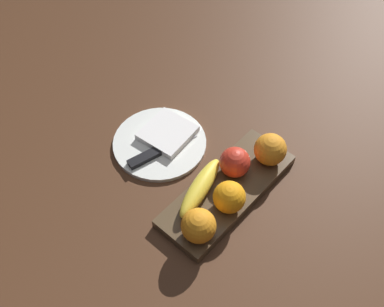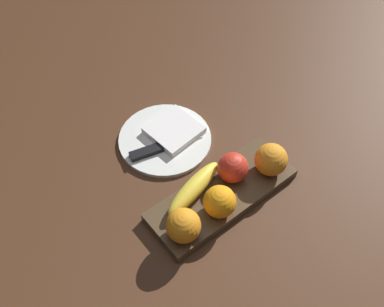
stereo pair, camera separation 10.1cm
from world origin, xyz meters
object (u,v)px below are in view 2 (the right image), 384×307
(fruit_tray, at_px, (222,195))
(folded_napkin, at_px, (174,130))
(apple, at_px, (233,168))
(dinner_plate, at_px, (165,139))
(orange_near_apple, at_px, (271,160))
(orange_near_banana, at_px, (220,202))
(banana, at_px, (194,188))
(orange_center, at_px, (183,226))
(knife, at_px, (155,149))

(fruit_tray, bearing_deg, folded_napkin, 82.37)
(apple, height_order, dinner_plate, apple)
(orange_near_apple, distance_m, orange_near_banana, 0.16)
(apple, relative_size, orange_near_banana, 0.99)
(fruit_tray, relative_size, orange_near_banana, 4.95)
(fruit_tray, xyz_separation_m, folded_napkin, (0.03, 0.21, 0.01))
(fruit_tray, bearing_deg, orange_near_banana, -139.13)
(banana, bearing_deg, orange_near_banana, -91.67)
(apple, bearing_deg, orange_near_banana, -148.58)
(orange_near_apple, bearing_deg, orange_center, -178.18)
(fruit_tray, xyz_separation_m, orange_center, (-0.13, -0.03, 0.05))
(orange_center, bearing_deg, knife, 68.56)
(banana, distance_m, orange_near_apple, 0.18)
(orange_near_banana, relative_size, dinner_plate, 0.31)
(orange_near_banana, distance_m, orange_center, 0.09)
(banana, height_order, folded_napkin, banana)
(banana, bearing_deg, knife, 73.11)
(orange_center, xyz_separation_m, knife, (0.09, 0.22, -0.04))
(banana, xyz_separation_m, folded_napkin, (0.08, 0.17, -0.02))
(banana, relative_size, dinner_plate, 0.75)
(fruit_tray, xyz_separation_m, dinner_plate, (0.00, 0.21, -0.01))
(knife, bearing_deg, orange_near_apple, -38.06)
(apple, xyz_separation_m, folded_napkin, (-0.01, 0.19, -0.04))
(fruit_tray, bearing_deg, orange_near_apple, -9.71)
(orange_center, bearing_deg, banana, 39.45)
(knife, bearing_deg, banana, -78.58)
(orange_near_banana, height_order, knife, orange_near_banana)
(orange_center, relative_size, knife, 0.39)
(banana, distance_m, dinner_plate, 0.18)
(fruit_tray, relative_size, dinner_plate, 1.52)
(fruit_tray, bearing_deg, apple, 21.49)
(orange_near_apple, distance_m, knife, 0.27)
(folded_napkin, relative_size, knife, 0.63)
(orange_near_apple, xyz_separation_m, dinner_plate, (-0.12, 0.23, -0.05))
(orange_near_banana, xyz_separation_m, dinner_plate, (0.04, 0.24, -0.05))
(banana, bearing_deg, dinner_plate, 60.01)
(orange_center, bearing_deg, folded_napkin, 56.61)
(dinner_plate, height_order, knife, knife)
(fruit_tray, relative_size, orange_center, 4.80)
(fruit_tray, relative_size, banana, 2.04)
(fruit_tray, xyz_separation_m, orange_near_banana, (-0.04, -0.03, 0.05))
(dinner_plate, bearing_deg, banana, -106.22)
(apple, distance_m, knife, 0.20)
(orange_near_apple, height_order, folded_napkin, orange_near_apple)
(orange_near_banana, relative_size, orange_center, 0.97)
(fruit_tray, distance_m, apple, 0.06)
(orange_near_banana, xyz_separation_m, knife, (-0.01, 0.22, -0.04))
(orange_near_banana, height_order, orange_center, orange_center)
(apple, bearing_deg, orange_center, -165.16)
(dinner_plate, bearing_deg, fruit_tray, -90.00)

